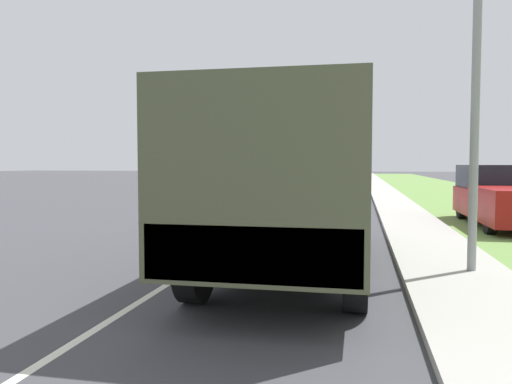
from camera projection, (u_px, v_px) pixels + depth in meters
ground_plane at (320, 189)px, 37.46m from camera, size 180.00×180.00×0.00m
lane_centre_stripe at (320, 189)px, 37.46m from camera, size 0.12×120.00×0.00m
sidewalk_right at (382, 189)px, 36.54m from camera, size 1.80×120.00×0.12m
grass_strip_right at (445, 190)px, 35.65m from camera, size 7.00×120.00×0.02m
military_truck at (297, 177)px, 8.93m from camera, size 2.43×7.96×2.85m
car_nearest_ahead at (337, 195)px, 18.93m from camera, size 1.80×4.28×1.52m
car_second_ahead at (286, 181)px, 34.93m from camera, size 1.84×4.41×1.43m
pickup_truck at (502, 197)px, 15.17m from camera, size 1.93×5.73×1.83m
lamp_post at (464, 12)px, 8.07m from camera, size 1.69×0.24×7.10m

